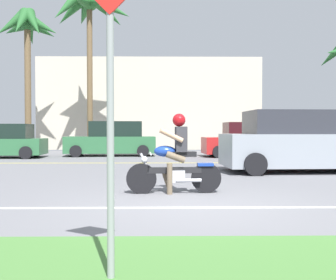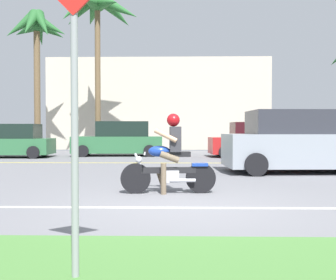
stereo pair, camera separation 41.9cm
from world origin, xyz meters
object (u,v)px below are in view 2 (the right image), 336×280
at_px(parked_car_0, 8,142).
at_px(palm_tree_2, 37,34).
at_px(motorcyclist, 169,160).
at_px(suv_nearby, 304,142).
at_px(palm_tree_1, 97,11).
at_px(street_sign, 74,77).
at_px(parked_car_2, 253,141).
at_px(parked_car_1, 119,140).

relative_size(parked_car_0, palm_tree_2, 0.54).
bearing_deg(motorcyclist, suv_nearby, 46.29).
distance_m(palm_tree_1, street_sign, 19.40).
relative_size(parked_car_2, street_sign, 1.41).
relative_size(suv_nearby, street_sign, 1.72).
bearing_deg(parked_car_1, street_sign, -82.98).
distance_m(palm_tree_1, palm_tree_2, 3.56).
bearing_deg(motorcyclist, parked_car_1, 103.02).
bearing_deg(street_sign, parked_car_2, 74.57).
xyz_separation_m(parked_car_0, palm_tree_1, (3.55, 3.03, 6.83)).
distance_m(suv_nearby, street_sign, 10.07).
xyz_separation_m(motorcyclist, suv_nearby, (3.95, 4.13, 0.23)).
xyz_separation_m(palm_tree_1, street_sign, (3.40, -18.18, -5.85)).
bearing_deg(parked_car_2, palm_tree_2, 165.93).
bearing_deg(motorcyclist, street_sign, -97.99).
relative_size(motorcyclist, palm_tree_1, 0.21).
distance_m(suv_nearby, parked_car_1, 10.05).
height_order(suv_nearby, parked_car_0, suv_nearby).
xyz_separation_m(palm_tree_2, street_sign, (6.76, -18.59, -4.76)).
height_order(suv_nearby, palm_tree_1, palm_tree_1).
height_order(parked_car_2, street_sign, street_sign).
bearing_deg(parked_car_0, parked_car_1, 14.86).
distance_m(suv_nearby, parked_car_2, 6.90).
bearing_deg(street_sign, motorcyclist, 82.01).
xyz_separation_m(parked_car_0, palm_tree_2, (0.19, 3.45, 5.74)).
xyz_separation_m(motorcyclist, palm_tree_2, (-7.44, 13.81, 5.78)).
bearing_deg(parked_car_1, motorcyclist, -76.98).
distance_m(motorcyclist, parked_car_1, 11.98).
distance_m(parked_car_0, parked_car_2, 11.33).
height_order(parked_car_1, parked_car_2, parked_car_1).
relative_size(parked_car_2, palm_tree_2, 0.51).
xyz_separation_m(motorcyclist, street_sign, (-0.67, -4.79, 1.02)).
bearing_deg(suv_nearby, palm_tree_1, 130.89).
bearing_deg(motorcyclist, palm_tree_2, 118.31).
distance_m(parked_car_0, street_sign, 16.70).
relative_size(parked_car_0, street_sign, 1.49).
height_order(motorcyclist, palm_tree_2, palm_tree_2).
relative_size(parked_car_1, palm_tree_2, 0.58).
relative_size(suv_nearby, palm_tree_2, 0.63).
height_order(parked_car_0, palm_tree_1, palm_tree_1).
distance_m(parked_car_1, palm_tree_1, 7.12).
relative_size(suv_nearby, parked_car_1, 1.09).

